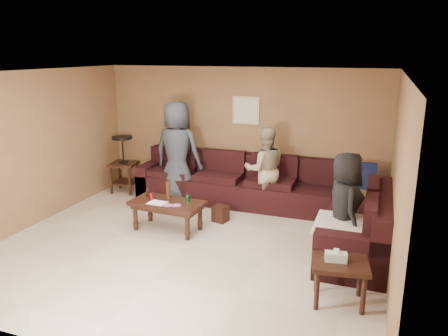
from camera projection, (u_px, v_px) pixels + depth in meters
name	position (u px, v px, depth m)	size (l,w,h in m)	color
room	(186.00, 135.00, 6.00)	(5.60, 5.50, 2.50)	beige
sectional_sofa	(268.00, 199.00, 7.46)	(4.65, 2.90, 0.97)	black
coffee_table	(167.00, 206.00, 6.91)	(1.19, 0.66, 0.76)	black
end_table_left	(124.00, 163.00, 8.77)	(0.57, 0.57, 1.15)	black
side_table_right	(340.00, 268.00, 4.88)	(0.68, 0.59, 0.65)	black
waste_bin	(221.00, 214.00, 7.34)	(0.23, 0.23, 0.27)	black
wall_art	(246.00, 110.00, 8.21)	(0.52, 0.04, 0.52)	tan
person_left	(178.00, 152.00, 8.20)	(0.93, 0.60, 1.90)	#323945
person_middle	(265.00, 169.00, 7.68)	(0.74, 0.58, 1.52)	tan
person_right	(345.00, 207.00, 5.88)	(0.73, 0.48, 1.50)	black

